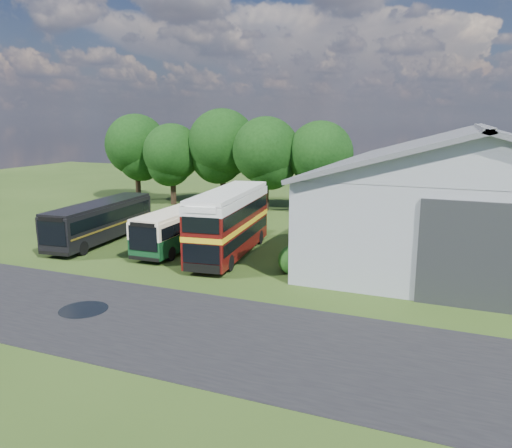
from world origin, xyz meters
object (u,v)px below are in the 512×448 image
at_px(bus_green_single, 183,226).
at_px(bus_dark_single, 101,221).
at_px(storage_shed, 476,187).
at_px(bus_maroon_double, 229,223).

relative_size(bus_green_single, bus_dark_single, 0.95).
relative_size(storage_shed, bus_maroon_double, 2.48).
height_order(bus_green_single, bus_maroon_double, bus_maroon_double).
distance_m(storage_shed, bus_dark_single, 25.82).
height_order(bus_green_single, bus_dark_single, bus_dark_single).
relative_size(storage_shed, bus_green_single, 2.53).
height_order(storage_shed, bus_dark_single, storage_shed).
xyz_separation_m(bus_green_single, bus_maroon_double, (3.89, -0.87, 0.66)).
height_order(storage_shed, bus_maroon_double, storage_shed).
distance_m(bus_green_single, bus_maroon_double, 4.04).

